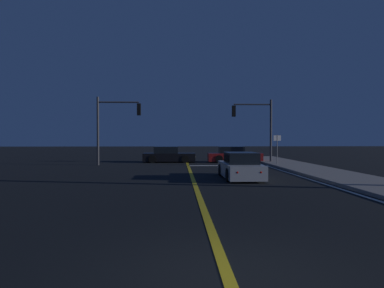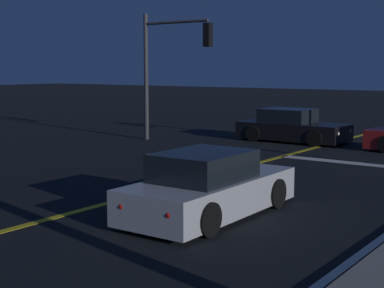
{
  "view_description": "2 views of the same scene",
  "coord_description": "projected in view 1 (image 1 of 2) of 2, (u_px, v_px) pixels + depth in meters",
  "views": [
    {
      "loc": [
        -0.73,
        -4.82,
        2.05
      ],
      "look_at": [
        0.34,
        21.69,
        1.6
      ],
      "focal_mm": 31.65,
      "sensor_mm": 36.0,
      "label": 1
    },
    {
      "loc": [
        8.85,
        2.78,
        2.99
      ],
      "look_at": [
        -1.6,
        17.2,
        0.63
      ],
      "focal_mm": 53.77,
      "sensor_mm": 36.0,
      "label": 2
    }
  ],
  "objects": [
    {
      "name": "traffic_signal_near_right",
      "position": [
        256.0,
        121.0,
        27.63
      ],
      "size": [
        3.3,
        0.28,
        5.21
      ],
      "rotation": [
        0.0,
        0.0,
        3.14
      ],
      "color": "#38383D",
      "rests_on": "ground"
    },
    {
      "name": "traffic_signal_far_left",
      "position": [
        114.0,
        120.0,
        25.78
      ],
      "size": [
        3.34,
        0.28,
        5.2
      ],
      "color": "#38383D",
      "rests_on": "ground"
    },
    {
      "name": "car_following_oncoming_black",
      "position": [
        169.0,
        155.0,
        28.92
      ],
      "size": [
        4.45,
        2.03,
        1.34
      ],
      "rotation": [
        0.0,
        0.0,
        -1.58
      ],
      "color": "black",
      "rests_on": "ground"
    },
    {
      "name": "ground_plane",
      "position": [
        229.0,
        280.0,
        4.88
      ],
      "size": [
        160.0,
        160.0,
        0.0
      ],
      "primitive_type": "plane",
      "color": "black"
    },
    {
      "name": "car_distant_tail_silver",
      "position": [
        240.0,
        167.0,
        17.19
      ],
      "size": [
        1.86,
        4.31,
        1.34
      ],
      "rotation": [
        0.0,
        0.0,
        0.01
      ],
      "color": "#B2B5BA",
      "rests_on": "ground"
    },
    {
      "name": "stop_bar",
      "position": [
        229.0,
        166.0,
        25.29
      ],
      "size": [
        6.06,
        0.5,
        0.01
      ],
      "primitive_type": "cube",
      "color": "silver",
      "rests_on": "ground"
    },
    {
      "name": "sidewalk_right",
      "position": [
        355.0,
        180.0,
        16.08
      ],
      "size": [
        3.2,
        39.25,
        0.15
      ],
      "primitive_type": "cube",
      "color": "gray",
      "rests_on": "ground"
    },
    {
      "name": "lane_line_edge_right",
      "position": [
        316.0,
        181.0,
        16.0
      ],
      "size": [
        0.16,
        37.07,
        0.01
      ],
      "primitive_type": "cube",
      "color": "silver",
      "rests_on": "ground"
    },
    {
      "name": "car_lead_oncoming_red",
      "position": [
        234.0,
        155.0,
        28.88
      ],
      "size": [
        4.63,
        1.86,
        1.34
      ],
      "rotation": [
        0.0,
        0.0,
        -1.59
      ],
      "color": "maroon",
      "rests_on": "ground"
    },
    {
      "name": "lane_line_center",
      "position": [
        194.0,
        182.0,
        15.77
      ],
      "size": [
        0.2,
        37.07,
        0.01
      ],
      "primitive_type": "cube",
      "color": "gold",
      "rests_on": "ground"
    },
    {
      "name": "street_sign_corner",
      "position": [
        277.0,
        145.0,
        24.9
      ],
      "size": [
        0.56,
        0.08,
        2.32
      ],
      "color": "slate",
      "rests_on": "ground"
    }
  ]
}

